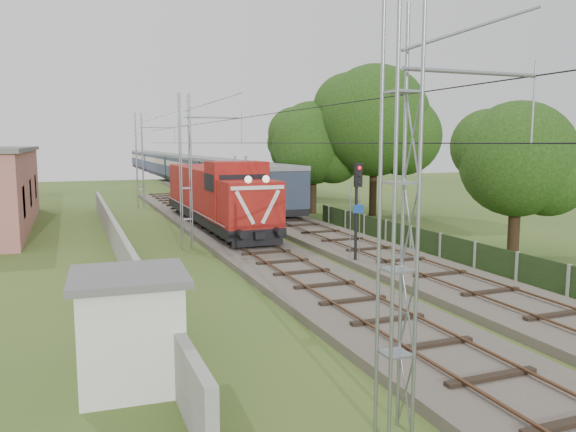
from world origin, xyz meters
name	(u,v)px	position (x,y,z in m)	size (l,w,h in m)	color
ground	(344,305)	(0.00, 0.00, 0.00)	(140.00, 140.00, 0.00)	#3B5620
track_main	(274,260)	(0.00, 7.00, 0.18)	(4.20, 70.00, 0.45)	#6B6054
track_side	(278,219)	(5.00, 20.00, 0.18)	(4.20, 80.00, 0.45)	#6B6054
catenary	(187,172)	(-2.95, 12.00, 4.05)	(3.31, 70.00, 8.00)	gray
boundary_wall	(117,239)	(-6.50, 12.00, 0.75)	(0.25, 40.00, 1.50)	#9E9E99
fence	(475,255)	(8.00, 3.00, 0.60)	(0.12, 32.00, 1.20)	black
locomotive	(216,195)	(0.00, 17.82, 2.26)	(3.03, 17.33, 4.40)	black
coach_rake	(176,166)	(5.00, 60.54, 2.41)	(2.88, 85.83, 3.32)	black
signal_post	(357,196)	(3.26, 5.19, 3.20)	(0.51, 0.40, 4.66)	black
relay_hut	(131,329)	(-7.40, -3.94, 1.33)	(2.69, 2.69, 2.63)	silver
tree_a	(519,160)	(11.46, 4.36, 4.68)	(5.79, 5.51, 7.50)	#342515
tree_b	(376,122)	(12.96, 20.49, 7.06)	(8.72, 8.31, 11.30)	#342515
tree_c	(314,144)	(9.21, 23.37, 5.43)	(6.71, 6.39, 8.70)	#342515
tree_d	(299,150)	(13.02, 35.78, 4.80)	(5.94, 5.65, 7.69)	#342515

